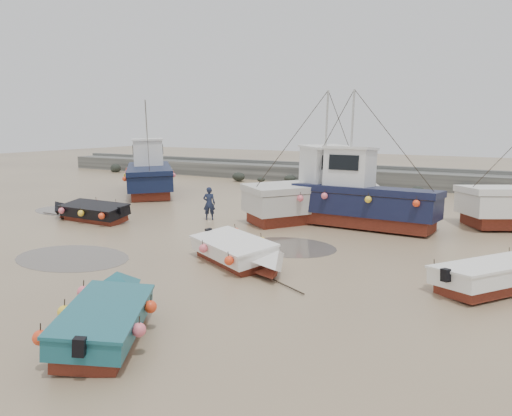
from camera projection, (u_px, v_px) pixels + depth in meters
The scene contains 14 objects.
ground at pixel (174, 246), 19.52m from camera, with size 120.00×120.00×0.00m, color tan.
seawall at pixel (359, 177), 38.12m from camera, with size 60.00×4.92×1.50m.
puddle_a at pixel (72, 258), 17.77m from camera, with size 4.44×4.44×0.01m, color #574F47.
puddle_b at pixel (289, 247), 19.30m from camera, with size 3.78×3.78×0.01m, color #574F47.
puddle_c at pixel (69, 210), 27.21m from camera, with size 4.23×4.23×0.01m, color #574F47.
puddle_d at pixel (340, 212), 26.67m from camera, with size 5.99×5.99×0.01m, color #574F47.
dinghy_2 at pixel (107, 313), 11.20m from camera, with size 3.58×5.12×1.43m.
dinghy_3 at pixel (509, 270), 14.43m from camera, with size 4.24×5.73×1.43m.
dinghy_4 at pixel (90, 209), 24.42m from camera, with size 5.86×1.91×1.43m.
dinghy_5 at pixel (240, 249), 16.74m from camera, with size 5.37×3.39×1.43m.
cabin_boat_0 at pixel (150, 173), 33.96m from camera, with size 8.52×9.07×6.22m.
cabin_boat_1 at pixel (319, 192), 24.48m from camera, with size 6.04×8.56×6.22m.
cabin_boat_2 at pixel (353, 197), 22.97m from camera, with size 9.61×2.95×6.22m.
person at pixel (209, 220), 24.68m from camera, with size 0.60×0.39×1.63m, color #1B223B.
Camera 1 is at (12.31, -14.79, 4.78)m, focal length 35.00 mm.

